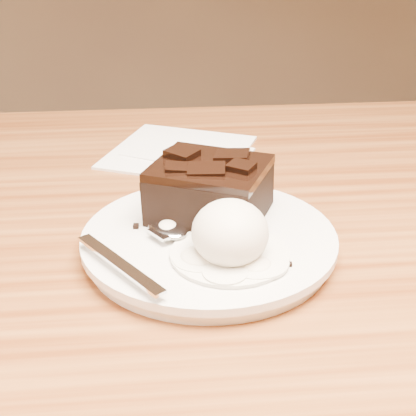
{
  "coord_description": "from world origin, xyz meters",
  "views": [
    {
      "loc": [
        -0.02,
        -0.52,
        1.04
      ],
      "look_at": [
        0.02,
        -0.02,
        0.79
      ],
      "focal_mm": 53.41,
      "sensor_mm": 36.0,
      "label": 1
    }
  ],
  "objects": [
    {
      "name": "plate",
      "position": [
        0.02,
        -0.03,
        0.76
      ],
      "size": [
        0.23,
        0.23,
        0.02
      ],
      "primitive_type": "cylinder",
      "color": "white",
      "rests_on": "dining_table"
    },
    {
      "name": "ice_cream_scoop",
      "position": [
        0.03,
        -0.08,
        0.79
      ],
      "size": [
        0.06,
        0.07,
        0.05
      ],
      "primitive_type": "ellipsoid",
      "color": "white",
      "rests_on": "plate"
    },
    {
      "name": "spoon",
      "position": [
        -0.02,
        -0.03,
        0.77
      ],
      "size": [
        0.12,
        0.16,
        0.01
      ],
      "primitive_type": null,
      "rotation": [
        0.0,
        0.0,
        0.61
      ],
      "color": "silver",
      "rests_on": "plate"
    },
    {
      "name": "crumb_b",
      "position": [
        0.08,
        -0.09,
        0.77
      ],
      "size": [
        0.01,
        0.01,
        0.0
      ],
      "primitive_type": "cube",
      "rotation": [
        0.0,
        0.0,
        1.45
      ],
      "color": "black",
      "rests_on": "plate"
    },
    {
      "name": "brownie",
      "position": [
        0.03,
        0.0,
        0.79
      ],
      "size": [
        0.13,
        0.12,
        0.05
      ],
      "primitive_type": "cube",
      "rotation": [
        0.0,
        0.0,
        -0.44
      ],
      "color": "black",
      "rests_on": "plate"
    },
    {
      "name": "melt_puddle",
      "position": [
        0.03,
        -0.08,
        0.77
      ],
      "size": [
        0.1,
        0.1,
        0.0
      ],
      "primitive_type": "cylinder",
      "color": "white",
      "rests_on": "plate"
    },
    {
      "name": "crumb_a",
      "position": [
        -0.04,
        -0.02,
        0.77
      ],
      "size": [
        0.01,
        0.01,
        0.0
      ],
      "primitive_type": "cube",
      "rotation": [
        0.0,
        0.0,
        1.46
      ],
      "color": "black",
      "rests_on": "plate"
    },
    {
      "name": "napkin",
      "position": [
        0.01,
        0.21,
        0.75
      ],
      "size": [
        0.21,
        0.21,
        0.01
      ],
      "primitive_type": "cube",
      "rotation": [
        0.0,
        0.0,
        -0.4
      ],
      "color": "white",
      "rests_on": "dining_table"
    }
  ]
}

